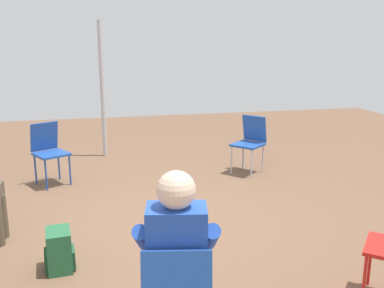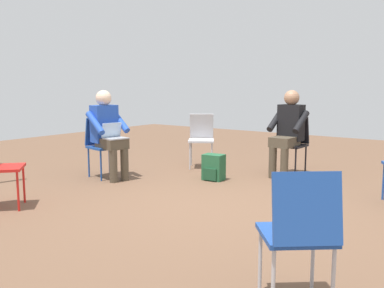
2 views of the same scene
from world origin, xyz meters
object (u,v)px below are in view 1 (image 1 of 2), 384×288
chair_southeast (49,149)px  chair_southwest (250,140)px  backpack_near_laptop_user (59,252)px  person_with_laptop (177,254)px

chair_southeast → chair_southwest: (-2.88, 0.12, 0.00)m
chair_southeast → chair_southwest: size_ratio=1.00×
chair_southwest → chair_southeast: bearing=48.1°
chair_southeast → chair_southwest: same height
chair_southwest → backpack_near_laptop_user: chair_southwest is taller
person_with_laptop → chair_southwest: bearing=74.4°
person_with_laptop → backpack_near_laptop_user: 1.57m
person_with_laptop → chair_southeast: bearing=117.5°
person_with_laptop → backpack_near_laptop_user: size_ratio=3.44×
chair_southwest → person_with_laptop: 4.00m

